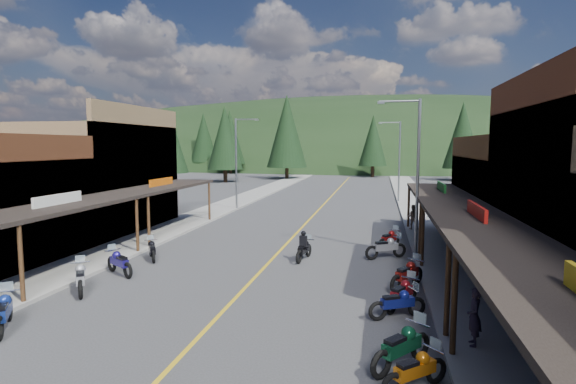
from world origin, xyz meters
The scene contains 35 objects.
ground centered at (0.00, 0.00, 0.00)m, with size 220.00×220.00×0.00m, color #38383A.
centerline centered at (0.00, 20.00, 0.01)m, with size 0.15×90.00×0.01m, color gold.
sidewalk_west centered at (-8.70, 20.00, 0.07)m, with size 3.40×94.00×0.15m, color gray.
sidewalk_east centered at (8.70, 20.00, 0.07)m, with size 3.40×94.00×0.15m, color gray.
shop_west_3 centered at (-13.78, 11.30, 3.52)m, with size 10.90×10.20×8.20m.
shop_east_3 centered at (13.75, 11.30, 2.53)m, with size 10.90×10.20×6.20m.
streetlight_1 centered at (-6.95, 22.00, 4.46)m, with size 2.16×0.18×8.00m.
streetlight_2 centered at (6.95, 8.00, 4.46)m, with size 2.16×0.18×8.00m.
streetlight_3 centered at (6.95, 30.00, 4.46)m, with size 2.16×0.18×8.00m.
ridge_hill centered at (0.00, 135.00, 0.00)m, with size 310.00×140.00×60.00m, color black.
pine_0 centered at (-40.00, 62.00, 6.48)m, with size 5.04×5.04×11.00m.
pine_1 centered at (-24.00, 70.00, 7.24)m, with size 5.88×5.88×12.50m.
pine_2 centered at (-10.00, 58.00, 7.99)m, with size 6.72×6.72×14.00m.
pine_3 centered at (4.00, 66.00, 6.48)m, with size 5.04×5.04×11.00m.
pine_4 centered at (18.00, 60.00, 7.24)m, with size 5.88×5.88×12.50m.
pine_5 centered at (34.00, 72.00, 7.99)m, with size 6.72×6.72×14.00m.
pine_7 centered at (-32.00, 76.00, 7.24)m, with size 5.88×5.88×12.50m.
pine_8 centered at (-22.00, 40.00, 5.98)m, with size 4.48×4.48×10.00m.
pine_9 centered at (24.00, 45.00, 6.38)m, with size 4.93×4.93×10.80m.
pine_10 centered at (-18.00, 50.00, 6.78)m, with size 5.38×5.38×11.60m.
pine_11 centered at (20.00, 38.00, 7.19)m, with size 5.82×5.82×12.40m.
bike_west_6 centered at (-6.06, -4.22, 0.65)m, with size 0.75×2.26×1.29m, color navy, non-canonical shape.
bike_west_7 centered at (-6.06, -0.59, 0.64)m, with size 0.75×2.24×1.28m, color #A6A7AC, non-canonical shape.
bike_west_8 centered at (-5.94, 1.87, 0.62)m, with size 0.73×2.18×1.25m, color navy, non-canonical shape.
bike_west_9 centered at (-5.82, 4.55, 0.56)m, with size 0.65×1.95×1.11m, color black, non-canonical shape.
bike_east_5 centered at (6.09, -5.26, 0.56)m, with size 0.65×1.94×1.11m, color #BA5F0D, non-canonical shape.
bike_east_6 centered at (5.84, -4.23, 0.64)m, with size 0.75×2.25×1.29m, color #0C3D23, non-canonical shape.
bike_east_7 centered at (5.86, -0.81, 0.57)m, with size 0.67×2.00×1.14m, color navy, non-canonical shape.
bike_east_8 centered at (6.05, 0.14, 0.59)m, with size 0.69×2.06×1.18m, color maroon, non-canonical shape.
bike_east_9 centered at (6.35, 2.44, 0.64)m, with size 0.75×2.25×1.28m, color maroon, non-canonical shape.
bike_east_10 centered at (5.59, 7.13, 0.64)m, with size 0.74×2.23×1.27m, color gray, non-canonical shape.
bike_east_11 centered at (5.80, 9.44, 0.59)m, with size 0.69×2.07×1.18m, color maroon, non-canonical shape.
rider_on_bike centered at (1.60, 5.99, 0.62)m, with size 1.01×2.11×1.54m.
pedestrian_east_a centered at (7.85, -2.73, 0.97)m, with size 0.60×0.39×1.64m, color #2A2030.
pedestrian_east_b centered at (7.42, 14.85, 0.97)m, with size 0.80×0.46×1.65m, color brown.
Camera 1 is at (5.18, -15.54, 5.71)m, focal length 28.00 mm.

